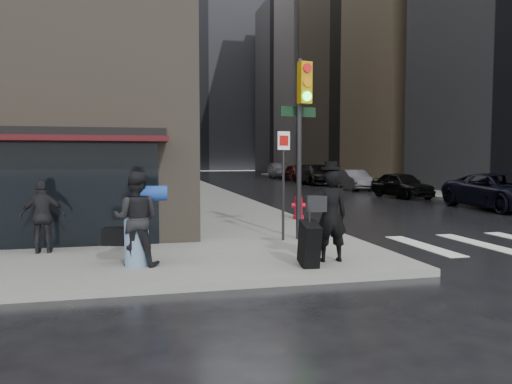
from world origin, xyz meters
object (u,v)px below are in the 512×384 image
man_greycoat (43,216)px  parked_car_5 (279,171)px  parked_car_0 (501,192)px  traffic_light (300,123)px  fire_hydrant (298,208)px  parked_car_2 (355,180)px  man_jeans (136,219)px  parked_car_1 (402,185)px  man_overcoat (326,220)px  parked_car_3 (317,175)px  parked_car_4 (298,172)px

man_greycoat → parked_car_5: bearing=-114.4°
man_greycoat → parked_car_0: man_greycoat is taller
parked_car_5 → traffic_light: bearing=-99.5°
fire_hydrant → parked_car_2: 18.10m
man_jeans → parked_car_0: bearing=-137.6°
man_jeans → parked_car_1: size_ratio=0.43×
man_overcoat → man_greycoat: 6.10m
parked_car_2 → man_greycoat: bearing=-125.5°
parked_car_0 → parked_car_1: 6.78m
fire_hydrant → parked_car_1: (8.91, 8.87, 0.19)m
man_overcoat → fire_hydrant: (1.67, 6.81, -0.48)m
traffic_light → parked_car_3: 28.41m
parked_car_2 → parked_car_3: 6.74m
man_overcoat → traffic_light: size_ratio=0.45×
parked_car_5 → man_jeans: bearing=-103.7°
man_jeans → man_greycoat: (-1.97, 1.79, -0.11)m
man_greycoat → parked_car_4: man_greycoat is taller
traffic_light → parked_car_1: (10.22, 12.94, -2.36)m
parked_car_4 → parked_car_1: bearing=-93.0°
man_greycoat → traffic_light: (5.99, 0.39, 2.13)m
man_overcoat → parked_car_0: 14.52m
parked_car_3 → parked_car_2: bearing=-86.6°
man_greycoat → parked_car_3: (16.24, 26.78, -0.13)m
man_jeans → traffic_light: traffic_light is taller
parked_car_1 → parked_car_3: (0.03, 13.46, 0.10)m
man_greycoat → parked_car_0: bearing=-160.5°
man_greycoat → parked_car_3: 31.32m
man_greycoat → parked_car_0: (17.06, 6.59, -0.18)m
parked_car_0 → man_overcoat: bearing=-139.4°
parked_car_2 → parked_car_3: (-0.24, 6.73, 0.13)m
man_overcoat → traffic_light: traffic_light is taller
man_overcoat → parked_car_2: bearing=-112.0°
man_greycoat → parked_car_2: man_greycoat is taller
parked_car_2 → parked_car_5: 20.19m
parked_car_4 → parked_car_5: size_ratio=0.96×
parked_car_0 → parked_car_2: size_ratio=1.35×
man_overcoat → parked_car_4: size_ratio=0.44×
fire_hydrant → parked_car_0: bearing=12.4°
parked_car_3 → parked_car_4: size_ratio=1.22×
parked_car_3 → man_greycoat: bearing=-119.9°
traffic_light → man_greycoat: bearing=170.8°
parked_car_1 → parked_car_2: 6.74m
traffic_light → parked_car_4: 34.92m
traffic_light → parked_car_4: traffic_light is taller
parked_car_0 → parked_car_4: parked_car_4 is taller
parked_car_0 → parked_car_4: (-0.27, 26.92, 0.01)m
man_greycoat → parked_car_1: bearing=-142.2°
man_greycoat → parked_car_1: 20.98m
man_jeans → parked_car_1: bearing=-120.0°
parked_car_1 → parked_car_3: 13.46m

